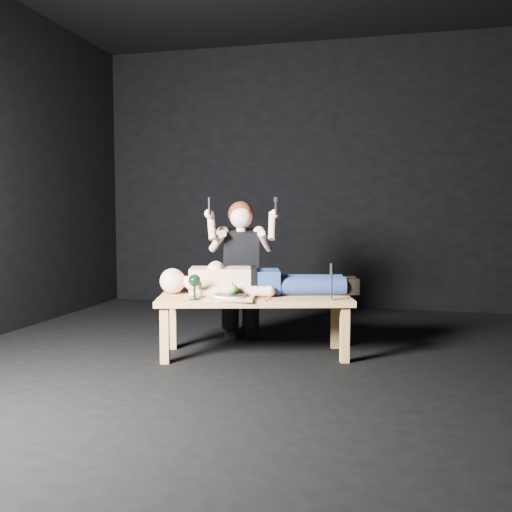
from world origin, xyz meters
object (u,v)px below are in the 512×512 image
table (254,326)px  serving_tray (230,298)px  lying_man (260,278)px  carving_knife (332,282)px  goblet (195,287)px  kneeling_woman (241,269)px

table → serving_tray: bearing=-139.9°
table → serving_tray: serving_tray is taller
table → serving_tray: 0.33m
lying_man → table: bearing=-107.8°
lying_man → serving_tray: size_ratio=3.93×
serving_tray → table: bearing=54.6°
lying_man → carving_knife: 0.60m
table → goblet: (-0.38, -0.26, 0.32)m
lying_man → carving_knife: carving_knife is taller
table → carving_knife: bearing=-18.9°
kneeling_woman → goblet: kneeling_woman is taller
table → carving_knife: 0.68m
table → lying_man: lying_man is taller
table → carving_knife: carving_knife is taller
kneeling_woman → goblet: (-0.14, -0.77, -0.06)m
serving_tray → carving_knife: (0.72, 0.15, 0.12)m
serving_tray → goblet: 0.27m
lying_man → kneeling_woman: size_ratio=1.13×
lying_man → goblet: 0.55m
table → lying_man: size_ratio=1.05×
lying_man → carving_knife: bearing=-32.0°
lying_man → carving_knife: size_ratio=5.17×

